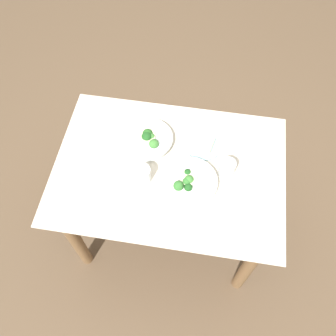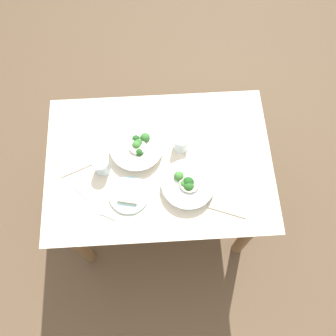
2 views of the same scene
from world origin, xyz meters
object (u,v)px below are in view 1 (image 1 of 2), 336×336
table_knife_left (247,152)px  napkin_folded_upper (114,125)px  fork_by_near_bowl (227,133)px  broccoli_bowl_near (188,183)px  water_glass_side (227,168)px  bread_side_plate (204,144)px  water_glass_center (143,175)px  napkin_folded_lower (256,188)px  broccoli_bowl_far (148,139)px  fork_by_far_bowl (98,194)px

table_knife_left → napkin_folded_upper: size_ratio=1.03×
fork_by_near_bowl → table_knife_left: (0.11, -0.11, -0.00)m
broccoli_bowl_near → water_glass_side: (0.18, 0.10, 0.02)m
fork_by_near_bowl → bread_side_plate: bearing=-112.0°
bread_side_plate → water_glass_center: water_glass_center is taller
bread_side_plate → napkin_folded_lower: bread_side_plate is taller
broccoli_bowl_near → napkin_folded_upper: 0.55m
broccoli_bowl_far → fork_by_near_bowl: size_ratio=3.03×
fork_by_near_bowl → napkin_folded_lower: 0.36m
napkin_folded_lower → napkin_folded_upper: bearing=161.2°
water_glass_center → napkin_folded_lower: water_glass_center is taller
broccoli_bowl_far → table_knife_left: 0.53m
bread_side_plate → water_glass_side: bearing=-48.7°
fork_by_near_bowl → broccoli_bowl_far: bearing=-134.9°
broccoli_bowl_far → bread_side_plate: size_ratio=1.34×
water_glass_center → table_knife_left: bearing=25.7°
broccoli_bowl_far → water_glass_side: 0.44m
broccoli_bowl_far → water_glass_center: size_ratio=2.78×
water_glass_side → napkin_folded_upper: water_glass_side is taller
broccoli_bowl_far → napkin_folded_lower: 0.61m
broccoli_bowl_far → fork_by_near_bowl: 0.43m
napkin_folded_lower → water_glass_side: bearing=157.4°
broccoli_bowl_far → bread_side_plate: broccoli_bowl_far is taller
broccoli_bowl_near → fork_by_far_bowl: broccoli_bowl_near is taller
broccoli_bowl_near → napkin_folded_upper: broccoli_bowl_near is taller
water_glass_center → water_glass_side: 0.42m
fork_by_far_bowl → fork_by_near_bowl: (0.60, 0.47, 0.00)m
broccoli_bowl_near → broccoli_bowl_far: bearing=138.0°
water_glass_side → napkin_folded_lower: (0.16, -0.06, -0.04)m
water_glass_side → napkin_folded_upper: bearing=162.2°
bread_side_plate → broccoli_bowl_far: bearing=-174.0°
water_glass_center → napkin_folded_upper: 0.39m
water_glass_center → water_glass_side: water_glass_center is taller
bread_side_plate → water_glass_side: water_glass_side is taller
broccoli_bowl_near → fork_by_near_bowl: broccoli_bowl_near is taller
napkin_folded_upper → napkin_folded_lower: bearing=-18.8°
fork_by_far_bowl → broccoli_bowl_near: bearing=143.7°
water_glass_center → fork_by_far_bowl: bearing=-150.2°
fork_by_far_bowl → napkin_folded_upper: 0.43m
broccoli_bowl_far → water_glass_side: water_glass_side is taller
fork_by_near_bowl → table_knife_left: 0.16m
napkin_folded_upper → broccoli_bowl_near: bearing=-34.2°
bread_side_plate → fork_by_far_bowl: size_ratio=2.15×
table_knife_left → napkin_folded_lower: 0.21m
bread_side_plate → napkin_folded_upper: bearing=173.8°
broccoli_bowl_near → fork_by_far_bowl: (-0.43, -0.12, -0.03)m
bread_side_plate → water_glass_center: (-0.28, -0.26, 0.04)m
broccoli_bowl_far → fork_by_far_bowl: 0.39m
broccoli_bowl_far → table_knife_left: bearing=2.1°
broccoli_bowl_near → fork_by_far_bowl: 0.45m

